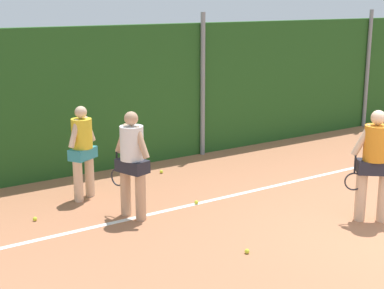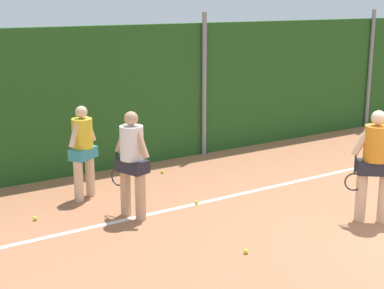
% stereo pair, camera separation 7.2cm
% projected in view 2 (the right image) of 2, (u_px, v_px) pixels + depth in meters
% --- Properties ---
extents(ground_plane, '(27.88, 27.88, 0.00)m').
position_uv_depth(ground_plane, '(331.00, 203.00, 9.67)').
color(ground_plane, '#B2704C').
extents(hedge_fence_backdrop, '(18.12, 0.25, 2.82)m').
position_uv_depth(hedge_fence_backdrop, '(200.00, 89.00, 12.53)').
color(hedge_fence_backdrop, '#23511E').
rests_on(hedge_fence_backdrop, ground_plane).
extents(fence_post_center, '(0.10, 0.10, 3.05)m').
position_uv_depth(fence_post_center, '(204.00, 85.00, 12.36)').
color(fence_post_center, gray).
rests_on(fence_post_center, ground_plane).
extents(fence_post_right, '(0.10, 0.10, 3.05)m').
position_uv_depth(fence_post_right, '(370.00, 69.00, 15.13)').
color(fence_post_right, gray).
rests_on(fence_post_right, ground_plane).
extents(court_baseline_paint, '(13.24, 0.10, 0.01)m').
position_uv_depth(court_baseline_paint, '(282.00, 184.00, 10.65)').
color(court_baseline_paint, white).
rests_on(court_baseline_paint, ground_plane).
extents(player_foreground_near, '(0.67, 0.55, 1.72)m').
position_uv_depth(player_foreground_near, '(375.00, 160.00, 8.68)').
color(player_foreground_near, beige).
rests_on(player_foreground_near, ground_plane).
extents(player_midcourt, '(0.42, 0.74, 1.68)m').
position_uv_depth(player_midcourt, '(132.00, 159.00, 8.85)').
color(player_midcourt, tan).
rests_on(player_midcourt, ground_plane).
extents(player_backcourt_far, '(0.61, 0.47, 1.60)m').
position_uv_depth(player_backcourt_far, '(83.00, 147.00, 9.72)').
color(player_backcourt_far, beige).
rests_on(player_backcourt_far, ground_plane).
extents(tennis_ball_2, '(0.07, 0.07, 0.07)m').
position_uv_depth(tennis_ball_2, '(35.00, 218.00, 8.92)').
color(tennis_ball_2, '#CCDB33').
rests_on(tennis_ball_2, ground_plane).
extents(tennis_ball_4, '(0.07, 0.07, 0.07)m').
position_uv_depth(tennis_ball_4, '(246.00, 251.00, 7.76)').
color(tennis_ball_4, '#CCDB33').
rests_on(tennis_ball_4, ground_plane).
extents(tennis_ball_5, '(0.07, 0.07, 0.07)m').
position_uv_depth(tennis_ball_5, '(162.00, 172.00, 11.34)').
color(tennis_ball_5, '#CCDB33').
rests_on(tennis_ball_5, ground_plane).
extents(tennis_ball_6, '(0.07, 0.07, 0.07)m').
position_uv_depth(tennis_ball_6, '(196.00, 202.00, 9.63)').
color(tennis_ball_6, '#CCDB33').
rests_on(tennis_ball_6, ground_plane).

